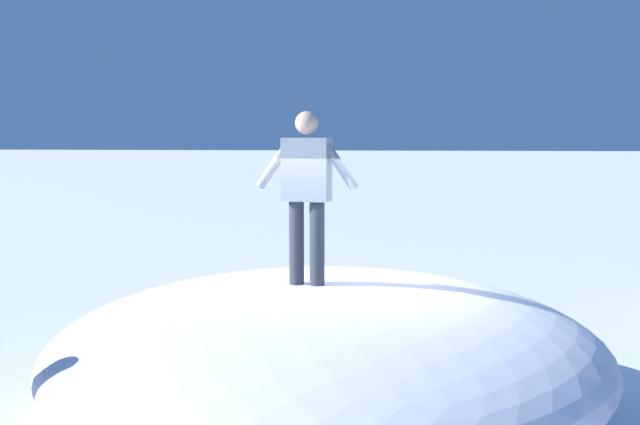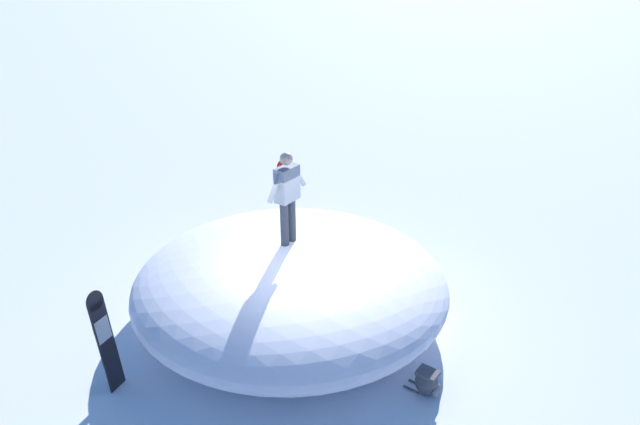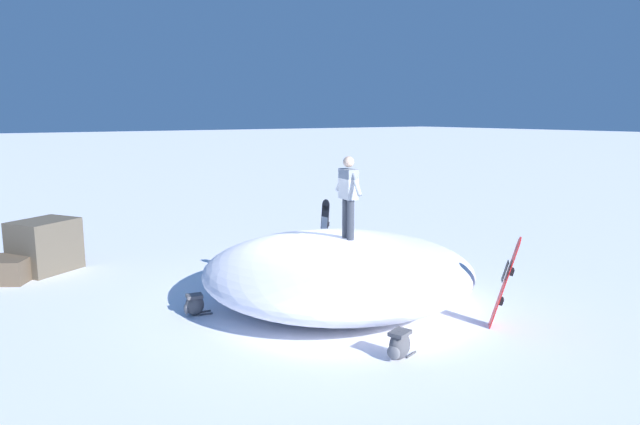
# 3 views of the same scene
# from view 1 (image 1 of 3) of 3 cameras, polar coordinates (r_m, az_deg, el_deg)

# --- Properties ---
(ground) EXTENTS (240.00, 240.00, 0.00)m
(ground) POSITION_cam_1_polar(r_m,az_deg,el_deg) (7.85, 3.83, -14.24)
(ground) COLOR white
(snow_mound) EXTENTS (6.02, 6.09, 1.32)m
(snow_mound) POSITION_cam_1_polar(r_m,az_deg,el_deg) (7.23, 0.44, -10.51)
(snow_mound) COLOR white
(snow_mound) RESTS_ON ground
(snowboarder_standing) EXTENTS (0.99, 0.29, 1.61)m
(snowboarder_standing) POSITION_cam_1_polar(r_m,az_deg,el_deg) (6.86, -1.03, 2.00)
(snowboarder_standing) COLOR #333842
(snowboarder_standing) RESTS_ON snow_mound
(backpack_near) EXTENTS (0.35, 0.55, 0.40)m
(backpack_near) POSITION_cam_1_polar(r_m,az_deg,el_deg) (9.89, 7.44, -8.74)
(backpack_near) COLOR #4C4C51
(backpack_near) RESTS_ON ground
(backpack_far) EXTENTS (0.40, 0.63, 0.46)m
(backpack_far) POSITION_cam_1_polar(r_m,az_deg,el_deg) (8.84, -17.22, -10.57)
(backpack_far) COLOR #4C4C51
(backpack_far) RESTS_ON ground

